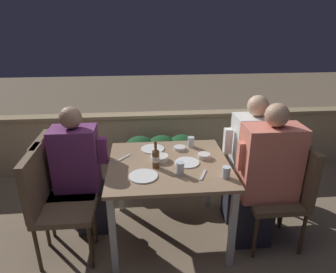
# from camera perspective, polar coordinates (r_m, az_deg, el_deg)

# --- Properties ---
(ground_plane) EXTENTS (16.00, 16.00, 0.00)m
(ground_plane) POSITION_cam_1_polar(r_m,az_deg,el_deg) (3.02, 0.13, -17.95)
(ground_plane) COLOR #847056
(parapet_wall) EXTENTS (9.00, 0.18, 0.78)m
(parapet_wall) POSITION_cam_1_polar(r_m,az_deg,el_deg) (3.97, -1.64, -0.84)
(parapet_wall) COLOR tan
(parapet_wall) RESTS_ON ground_plane
(dining_table) EXTENTS (1.04, 0.96, 0.76)m
(dining_table) POSITION_cam_1_polar(r_m,az_deg,el_deg) (2.64, 0.14, -6.81)
(dining_table) COLOR #937556
(dining_table) RESTS_ON ground_plane
(planter_hedge) EXTENTS (0.91, 0.47, 0.65)m
(planter_hedge) POSITION_cam_1_polar(r_m,az_deg,el_deg) (3.55, -1.23, -4.31)
(planter_hedge) COLOR brown
(planter_hedge) RESTS_ON ground_plane
(chair_left_near) EXTENTS (0.48, 0.48, 0.96)m
(chair_left_near) POSITION_cam_1_polar(r_m,az_deg,el_deg) (2.67, -21.45, -10.59)
(chair_left_near) COLOR brown
(chair_left_near) RESTS_ON ground_plane
(chair_left_far) EXTENTS (0.48, 0.48, 0.96)m
(chair_left_far) POSITION_cam_1_polar(r_m,az_deg,el_deg) (2.92, -20.23, -7.45)
(chair_left_far) COLOR brown
(chair_left_far) RESTS_ON ground_plane
(person_purple_stripe) EXTENTS (0.48, 0.26, 1.24)m
(person_purple_stripe) POSITION_cam_1_polar(r_m,az_deg,el_deg) (2.84, -16.18, -6.51)
(person_purple_stripe) COLOR #282833
(person_purple_stripe) RESTS_ON ground_plane
(chair_right_near) EXTENTS (0.48, 0.48, 0.96)m
(chair_right_near) POSITION_cam_1_polar(r_m,az_deg,el_deg) (2.83, 21.67, -8.66)
(chair_right_near) COLOR brown
(chair_right_near) RESTS_ON ground_plane
(person_coral_top) EXTENTS (0.52, 0.26, 1.32)m
(person_coral_top) POSITION_cam_1_polar(r_m,az_deg,el_deg) (2.70, 17.87, -7.54)
(person_coral_top) COLOR #282833
(person_coral_top) RESTS_ON ground_plane
(chair_right_far) EXTENTS (0.48, 0.48, 0.96)m
(chair_right_far) POSITION_cam_1_polar(r_m,az_deg,el_deg) (3.09, 18.61, -5.46)
(chair_right_far) COLOR brown
(chair_right_far) RESTS_ON ground_plane
(person_white_polo) EXTENTS (0.48, 0.26, 1.29)m
(person_white_polo) POSITION_cam_1_polar(r_m,az_deg,el_deg) (2.98, 15.03, -4.39)
(person_white_polo) COLOR #282833
(person_white_polo) RESTS_ON ground_plane
(beer_bottle) EXTENTS (0.06, 0.06, 0.24)m
(beer_bottle) POSITION_cam_1_polar(r_m,az_deg,el_deg) (2.49, -2.35, -4.05)
(beer_bottle) COLOR brown
(beer_bottle) RESTS_ON dining_table
(plate_0) EXTENTS (0.21, 0.21, 0.01)m
(plate_0) POSITION_cam_1_polar(r_m,az_deg,el_deg) (2.60, 3.66, -4.96)
(plate_0) COLOR white
(plate_0) RESTS_ON dining_table
(plate_1) EXTENTS (0.22, 0.22, 0.01)m
(plate_1) POSITION_cam_1_polar(r_m,az_deg,el_deg) (2.86, -2.95, -2.36)
(plate_1) COLOR white
(plate_1) RESTS_ON dining_table
(plate_2) EXTENTS (0.23, 0.23, 0.01)m
(plate_2) POSITION_cam_1_polar(r_m,az_deg,el_deg) (2.40, -4.72, -7.51)
(plate_2) COLOR white
(plate_2) RESTS_ON dining_table
(bowl_0) EXTENTS (0.11, 0.11, 0.04)m
(bowl_0) POSITION_cam_1_polar(r_m,az_deg,el_deg) (2.69, 6.88, -3.65)
(bowl_0) COLOR silver
(bowl_0) RESTS_ON dining_table
(bowl_1) EXTENTS (0.16, 0.16, 0.05)m
(bowl_1) POSITION_cam_1_polar(r_m,az_deg,el_deg) (2.63, -1.64, -4.06)
(bowl_1) COLOR silver
(bowl_1) RESTS_ON dining_table
(bowl_2) EXTENTS (0.11, 0.11, 0.03)m
(bowl_2) POSITION_cam_1_polar(r_m,az_deg,el_deg) (2.84, 2.25, -2.18)
(bowl_2) COLOR silver
(bowl_2) RESTS_ON dining_table
(glass_cup_0) EXTENTS (0.06, 0.06, 0.10)m
(glass_cup_0) POSITION_cam_1_polar(r_m,az_deg,el_deg) (2.90, 4.40, -1.04)
(glass_cup_0) COLOR silver
(glass_cup_0) RESTS_ON dining_table
(glass_cup_1) EXTENTS (0.07, 0.07, 0.09)m
(glass_cup_1) POSITION_cam_1_polar(r_m,az_deg,el_deg) (2.40, 11.01, -6.70)
(glass_cup_1) COLOR silver
(glass_cup_1) RESTS_ON dining_table
(glass_cup_2) EXTENTS (0.06, 0.06, 0.11)m
(glass_cup_2) POSITION_cam_1_polar(r_m,az_deg,el_deg) (2.40, 2.34, -6.09)
(glass_cup_2) COLOR silver
(glass_cup_2) RESTS_ON dining_table
(fork_0) EXTENTS (0.09, 0.16, 0.01)m
(fork_0) POSITION_cam_1_polar(r_m,az_deg,el_deg) (2.43, 6.71, -7.26)
(fork_0) COLOR silver
(fork_0) RESTS_ON dining_table
(fork_1) EXTENTS (0.12, 0.15, 0.01)m
(fork_1) POSITION_cam_1_polar(r_m,az_deg,el_deg) (2.71, -8.47, -4.06)
(fork_1) COLOR silver
(fork_1) RESTS_ON dining_table
(potted_plant) EXTENTS (0.32, 0.32, 0.66)m
(potted_plant) POSITION_cam_1_polar(r_m,az_deg,el_deg) (3.59, 17.31, -4.37)
(potted_plant) COLOR #9E5638
(potted_plant) RESTS_ON ground_plane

